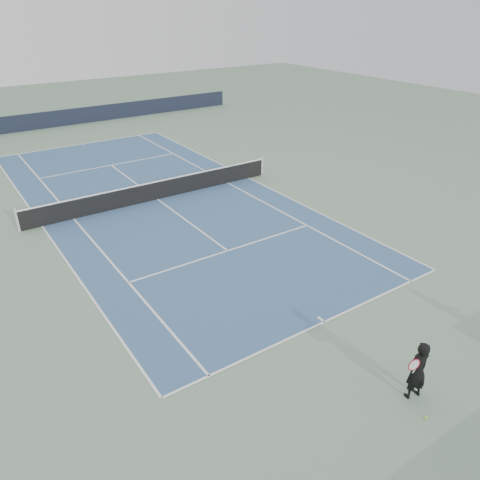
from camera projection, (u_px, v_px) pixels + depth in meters
ground at (158, 199)px, 23.05m from camera, size 80.00×80.00×0.00m
court_surface at (158, 199)px, 23.05m from camera, size 10.97×23.77×0.01m
tennis_net at (157, 190)px, 22.82m from camera, size 12.90×0.10×1.07m
windscreen_far at (57, 119)px, 35.93m from camera, size 30.00×0.25×1.20m
tennis_player at (417, 370)px, 11.29m from camera, size 0.80×0.56×1.66m
tennis_ball at (426, 418)px, 11.01m from camera, size 0.07×0.07×0.07m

